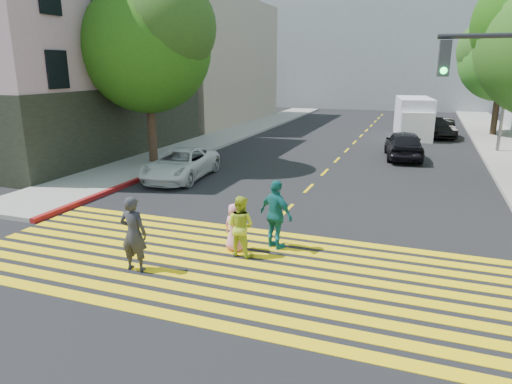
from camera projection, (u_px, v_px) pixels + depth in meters
The scene contains 20 objects.
ground at pixel (208, 290), 9.77m from camera, with size 120.00×120.00×0.00m, color black.
sidewalk_left at pixel (236, 133), 32.48m from camera, with size 3.00×40.00×0.15m, color gray.
curb_red at pixel (114, 189), 17.48m from camera, with size 0.20×8.00×0.16m, color maroon.
crosswalk at pixel (231, 266), 10.92m from camera, with size 13.40×5.30×0.01m.
lane_line at pixel (358, 139), 30.12m from camera, with size 0.12×34.40×0.01m.
building_left_pink at pixel (37, 67), 24.75m from camera, with size 12.10×14.10×11.00m.
building_left_tan at pixel (182, 62), 39.11m from camera, with size 12.00×16.00×10.00m, color tan.
backdrop_block at pixel (393, 54), 51.59m from camera, with size 30.00×8.00×12.00m, color gray.
tree_left at pixel (148, 41), 20.82m from camera, with size 7.95×7.72×8.54m.
tree_right_far at pixel (505, 54), 29.76m from camera, with size 6.15×5.60×8.05m.
pedestrian_man at pixel (134, 234), 10.50m from camera, with size 0.65×0.43×1.80m, color #2C2B31.
pedestrian_woman at pixel (240, 226), 11.38m from camera, with size 0.76×0.59×1.55m, color #B1C42A.
pedestrian_child at pixel (235, 227), 11.71m from camera, with size 0.62×0.40×1.27m, color pink.
pedestrian_extra at pixel (276, 215), 11.78m from camera, with size 1.08×0.45×1.84m, color #186A6E.
white_sedan at pixel (181, 164), 19.30m from camera, with size 2.09×4.53×1.26m, color silver.
dark_car_near at pixel (404, 145), 23.50m from camera, with size 1.75×4.34×1.48m, color black.
silver_car at pixel (415, 116), 37.35m from camera, with size 1.94×4.76×1.38m, color #A5AAB7.
dark_car_parked at pixel (442, 128), 30.63m from camera, with size 1.39×3.98×1.31m, color black.
white_van at pixel (413, 119), 30.61m from camera, with size 2.75×5.75×2.61m.
street_lamp at pixel (507, 47), 23.75m from camera, with size 2.21×0.31×9.76m.
Camera 1 is at (4.04, -7.95, 4.62)m, focal length 32.00 mm.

